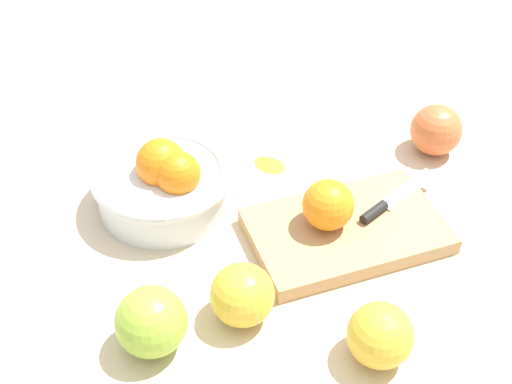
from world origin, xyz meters
TOP-DOWN VIEW (x-y plane):
  - ground_plane at (0.00, 0.00)m, footprint 2.40×2.40m
  - bowl at (-0.16, 0.09)m, footprint 0.20×0.20m
  - cutting_board at (0.08, -0.02)m, footprint 0.28×0.20m
  - orange_on_board at (0.05, -0.01)m, footprint 0.07×0.07m
  - knife at (0.14, 0.01)m, footprint 0.14×0.10m
  - apple_front_left at (-0.19, -0.15)m, footprint 0.08×0.08m
  - apple_front_left_2 at (-0.08, -0.13)m, footprint 0.08×0.08m
  - apple_front_right at (0.06, -0.21)m, footprint 0.08×0.08m
  - apple_back_right at (0.26, 0.15)m, footprint 0.08×0.08m
  - citrus_peel at (-0.00, 0.15)m, footprint 0.06×0.06m

SIDE VIEW (x-z plane):
  - ground_plane at x=0.00m, z-range 0.00..0.00m
  - citrus_peel at x=0.00m, z-range 0.00..0.01m
  - cutting_board at x=0.08m, z-range 0.00..0.02m
  - knife at x=0.14m, z-range 0.02..0.04m
  - apple_front_right at x=0.06m, z-range 0.00..0.08m
  - apple_front_left_2 at x=-0.08m, z-range 0.00..0.08m
  - apple_back_right at x=0.26m, z-range 0.00..0.08m
  - apple_front_left at x=-0.19m, z-range 0.00..0.08m
  - bowl at x=-0.16m, z-range -0.01..0.10m
  - orange_on_board at x=0.05m, z-range 0.02..0.09m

